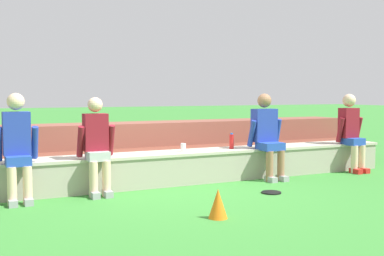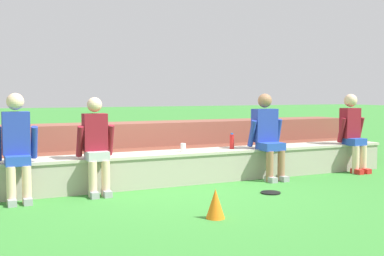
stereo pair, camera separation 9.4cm
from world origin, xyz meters
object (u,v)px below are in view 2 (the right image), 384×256
object	(u,v)px
person_left_of_center	(96,144)
water_bottle_near_left	(232,141)
person_far_left	(17,145)
plastic_cup_left_end	(183,147)
person_right_of_center	(353,131)
sports_cone	(215,204)
person_center	(268,134)
frisbee	(271,193)

from	to	relation	value
person_left_of_center	water_bottle_near_left	xyz separation A→B (m)	(2.21, 0.29, -0.08)
person_far_left	water_bottle_near_left	world-z (taller)	person_far_left
plastic_cup_left_end	water_bottle_near_left	bearing A→B (deg)	0.87
person_left_of_center	person_right_of_center	distance (m)	4.39
person_far_left	water_bottle_near_left	xyz separation A→B (m)	(3.19, 0.29, -0.12)
water_bottle_near_left	person_left_of_center	bearing A→B (deg)	-172.58
person_right_of_center	sports_cone	world-z (taller)	person_right_of_center
person_center	frisbee	xyz separation A→B (m)	(-0.57, -0.94, -0.70)
person_center	water_bottle_near_left	bearing A→B (deg)	152.07
person_far_left	person_center	bearing A→B (deg)	0.43
person_center	frisbee	world-z (taller)	person_center
plastic_cup_left_end	person_center	bearing A→B (deg)	-10.51
person_left_of_center	sports_cone	bearing A→B (deg)	-63.65
water_bottle_near_left	frisbee	world-z (taller)	water_bottle_near_left
person_far_left	plastic_cup_left_end	world-z (taller)	person_far_left
person_center	person_far_left	bearing A→B (deg)	-179.57
person_right_of_center	water_bottle_near_left	xyz separation A→B (m)	(-2.18, 0.29, -0.12)
person_far_left	person_left_of_center	size ratio (longest dim) A/B	1.04
frisbee	water_bottle_near_left	bearing A→B (deg)	85.90
person_right_of_center	water_bottle_near_left	distance (m)	2.21
person_right_of_center	frisbee	bearing A→B (deg)	-158.20
person_left_of_center	person_far_left	bearing A→B (deg)	179.92
person_center	sports_cone	distance (m)	2.60
person_far_left	water_bottle_near_left	bearing A→B (deg)	5.13
water_bottle_near_left	sports_cone	xyz separation A→B (m)	(-1.35, -2.02, -0.43)
person_far_left	person_right_of_center	bearing A→B (deg)	-0.08
person_right_of_center	person_left_of_center	bearing A→B (deg)	179.92
frisbee	sports_cone	size ratio (longest dim) A/B	0.83
person_left_of_center	plastic_cup_left_end	xyz separation A→B (m)	(1.37, 0.27, -0.14)
plastic_cup_left_end	frisbee	distance (m)	1.50
person_left_of_center	frisbee	distance (m)	2.40
sports_cone	plastic_cup_left_end	bearing A→B (deg)	75.76
person_center	water_bottle_near_left	size ratio (longest dim) A/B	5.40
person_center	plastic_cup_left_end	size ratio (longest dim) A/B	10.75
water_bottle_near_left	sports_cone	world-z (taller)	water_bottle_near_left
sports_cone	person_left_of_center	bearing A→B (deg)	116.35
person_left_of_center	water_bottle_near_left	world-z (taller)	person_left_of_center
person_left_of_center	frisbee	size ratio (longest dim) A/B	4.87
plastic_cup_left_end	person_right_of_center	bearing A→B (deg)	-5.31
person_right_of_center	frisbee	size ratio (longest dim) A/B	5.03
person_left_of_center	sports_cone	size ratio (longest dim) A/B	4.05
plastic_cup_left_end	sports_cone	distance (m)	2.11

